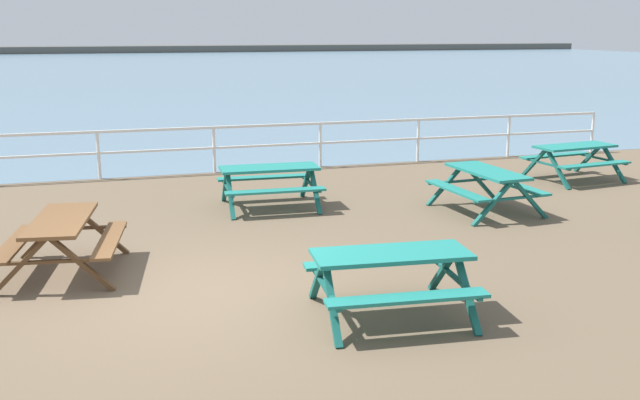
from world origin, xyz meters
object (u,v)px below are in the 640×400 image
(picnic_table_near_left, at_px, (487,180))
(picnic_table_near_right, at_px, (270,177))
(picnic_table_far_right, at_px, (62,232))
(picnic_table_seaward, at_px, (574,154))
(picnic_table_mid_centre, at_px, (391,268))

(picnic_table_near_left, height_order, picnic_table_near_right, same)
(picnic_table_near_right, distance_m, picnic_table_far_right, 4.50)
(picnic_table_near_left, relative_size, picnic_table_near_right, 1.03)
(picnic_table_seaward, bearing_deg, picnic_table_near_left, -155.88)
(picnic_table_seaward, bearing_deg, picnic_table_far_right, -169.20)
(picnic_table_near_left, bearing_deg, picnic_table_far_right, 96.64)
(picnic_table_near_right, bearing_deg, picnic_table_near_left, -18.58)
(picnic_table_near_left, distance_m, picnic_table_seaward, 3.81)
(picnic_table_near_left, distance_m, picnic_table_mid_centre, 5.35)
(picnic_table_near_right, relative_size, picnic_table_mid_centre, 0.97)
(picnic_table_near_left, relative_size, picnic_table_seaward, 0.97)
(picnic_table_far_right, bearing_deg, picnic_table_near_right, -42.92)
(picnic_table_mid_centre, xyz_separation_m, picnic_table_seaward, (6.75, 6.03, 0.00))
(picnic_table_near_right, bearing_deg, picnic_table_far_right, -138.60)
(picnic_table_near_left, xyz_separation_m, picnic_table_far_right, (-7.20, -1.41, 0.00))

